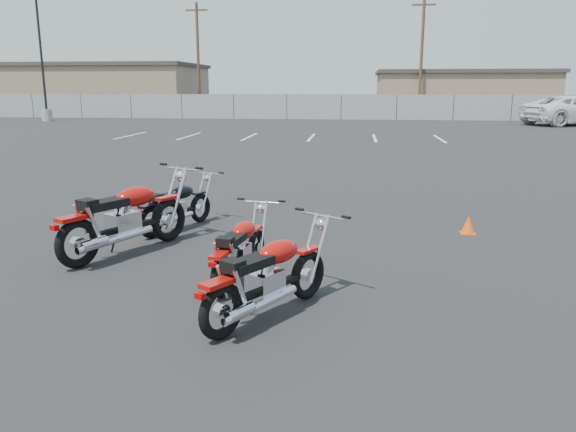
# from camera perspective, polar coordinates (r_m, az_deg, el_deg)

# --- Properties ---
(ground) EXTENTS (120.00, 120.00, 0.00)m
(ground) POSITION_cam_1_polar(r_m,az_deg,el_deg) (7.36, -2.11, -5.94)
(ground) COLOR black
(ground) RESTS_ON ground
(motorcycle_front_red) EXTENTS (1.55, 2.31, 1.18)m
(motorcycle_front_red) POSITION_cam_1_polar(r_m,az_deg,el_deg) (8.45, -16.14, -0.19)
(motorcycle_front_red) COLOR black
(motorcycle_front_red) RESTS_ON ground
(motorcycle_second_black) EXTENTS (1.08, 1.80, 0.90)m
(motorcycle_second_black) POSITION_cam_1_polar(r_m,az_deg,el_deg) (9.70, -11.25, 0.99)
(motorcycle_second_black) COLOR black
(motorcycle_second_black) RESTS_ON ground
(motorcycle_third_red) EXTENTS (0.69, 1.80, 0.88)m
(motorcycle_third_red) POSITION_cam_1_polar(r_m,az_deg,el_deg) (7.05, -4.87, -3.42)
(motorcycle_third_red) COLOR black
(motorcycle_third_red) RESTS_ON ground
(motorcycle_rear_red) EXTENTS (1.41, 1.88, 0.98)m
(motorcycle_rear_red) POSITION_cam_1_polar(r_m,az_deg,el_deg) (5.91, -2.00, -6.22)
(motorcycle_rear_red) COLOR black
(motorcycle_rear_red) RESTS_ON ground
(training_cone_near) EXTENTS (0.25, 0.25, 0.29)m
(training_cone_near) POSITION_cam_1_polar(r_m,az_deg,el_deg) (9.80, 17.84, -0.86)
(training_cone_near) COLOR #FE540D
(training_cone_near) RESTS_ON ground
(light_pole_west) EXTENTS (0.80, 0.70, 9.40)m
(light_pole_west) POSITION_cam_1_polar(r_m,az_deg,el_deg) (43.38, -23.52, 12.00)
(light_pole_west) COLOR #9A9792
(light_pole_west) RESTS_ON ground
(chainlink_fence) EXTENTS (80.06, 0.06, 1.80)m
(chainlink_fence) POSITION_cam_1_polar(r_m,az_deg,el_deg) (41.92, 5.42, 10.97)
(chainlink_fence) COLOR gray
(chainlink_fence) RESTS_ON ground
(tan_building_west) EXTENTS (18.40, 10.40, 4.30)m
(tan_building_west) POSITION_cam_1_polar(r_m,az_deg,el_deg) (54.06, -18.91, 12.13)
(tan_building_west) COLOR #8B7459
(tan_building_west) RESTS_ON ground
(tan_building_east) EXTENTS (14.40, 9.40, 3.70)m
(tan_building_east) POSITION_cam_1_polar(r_m,az_deg,el_deg) (51.65, 17.13, 11.91)
(tan_building_east) COLOR #8B7459
(tan_building_east) RESTS_ON ground
(utility_pole_b) EXTENTS (1.80, 0.24, 9.00)m
(utility_pole_b) POSITION_cam_1_polar(r_m,az_deg,el_deg) (48.72, -9.12, 15.60)
(utility_pole_b) COLOR #463120
(utility_pole_b) RESTS_ON ground
(utility_pole_c) EXTENTS (1.80, 0.24, 9.00)m
(utility_pole_c) POSITION_cam_1_polar(r_m,az_deg,el_deg) (46.19, 13.41, 15.57)
(utility_pole_c) COLOR #463120
(utility_pole_c) RESTS_ON ground
(parking_line_stripes) EXTENTS (15.12, 4.00, 0.01)m
(parking_line_stripes) POSITION_cam_1_polar(r_m,az_deg,el_deg) (27.22, -0.80, 8.02)
(parking_line_stripes) COLOR silver
(parking_line_stripes) RESTS_ON ground
(white_van) EXTENTS (5.65, 8.11, 2.86)m
(white_van) POSITION_cam_1_polar(r_m,az_deg,el_deg) (39.83, 27.22, 10.27)
(white_van) COLOR white
(white_van) RESTS_ON ground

